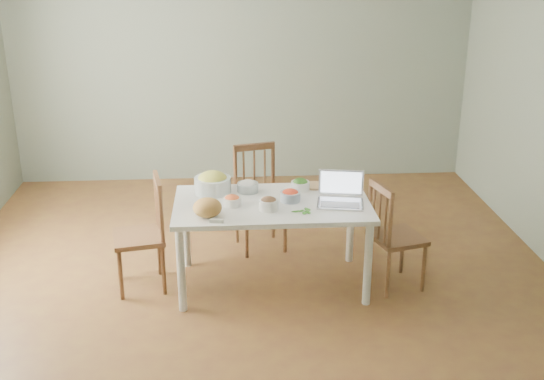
{
  "coord_description": "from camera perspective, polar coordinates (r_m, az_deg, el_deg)",
  "views": [
    {
      "loc": [
        -0.17,
        -4.78,
        2.59
      ],
      "look_at": [
        0.15,
        -0.06,
        0.8
      ],
      "focal_mm": 44.11,
      "sensor_mm": 36.0,
      "label": 1
    }
  ],
  "objects": [
    {
      "name": "butter_stick",
      "position": [
        4.75,
        -4.77,
        -2.63
      ],
      "size": [
        0.1,
        0.04,
        0.03
      ],
      "primitive_type": "cube",
      "rotation": [
        0.0,
        0.0,
        -0.11
      ],
      "color": "silver",
      "rests_on": "dining_table"
    },
    {
      "name": "wall_back",
      "position": [
        7.39,
        -2.6,
        11.03
      ],
      "size": [
        5.0,
        0.0,
        2.7
      ],
      "primitive_type": "cube",
      "color": "slate",
      "rests_on": "ground"
    },
    {
      "name": "bowl_redpep",
      "position": [
        5.11,
        1.57,
        -0.45
      ],
      "size": [
        0.2,
        0.2,
        0.09
      ],
      "primitive_type": null,
      "rotation": [
        0.0,
        0.0,
        -0.35
      ],
      "color": "#CA4429",
      "rests_on": "dining_table"
    },
    {
      "name": "bread_boule",
      "position": [
        4.84,
        -5.54,
        -1.5
      ],
      "size": [
        0.25,
        0.25,
        0.14
      ],
      "primitive_type": "ellipsoid",
      "rotation": [
        0.0,
        0.0,
        -0.21
      ],
      "color": "tan",
      "rests_on": "dining_table"
    },
    {
      "name": "basil_bunch",
      "position": [
        4.93,
        2.52,
        -1.75
      ],
      "size": [
        0.17,
        0.17,
        0.02
      ],
      "primitive_type": null,
      "color": "#1D5215",
      "rests_on": "dining_table"
    },
    {
      "name": "bowl_broccoli",
      "position": [
        5.33,
        2.43,
        0.48
      ],
      "size": [
        0.19,
        0.19,
        0.09
      ],
      "primitive_type": null,
      "rotation": [
        0.0,
        0.0,
        0.38
      ],
      "color": "#143612",
      "rests_on": "dining_table"
    },
    {
      "name": "bowl_squash",
      "position": [
        5.29,
        -5.09,
        0.65
      ],
      "size": [
        0.3,
        0.3,
        0.17
      ],
      "primitive_type": null,
      "rotation": [
        0.0,
        0.0,
        0.04
      ],
      "color": "#D2C755",
      "rests_on": "dining_table"
    },
    {
      "name": "bowl_mushroom",
      "position": [
        4.95,
        -0.3,
        -1.15
      ],
      "size": [
        0.19,
        0.19,
        0.1
      ],
      "primitive_type": null,
      "rotation": [
        0.0,
        0.0,
        0.43
      ],
      "color": "black",
      "rests_on": "dining_table"
    },
    {
      "name": "bowl_onion",
      "position": [
        5.3,
        -2.08,
        0.34
      ],
      "size": [
        0.22,
        0.22,
        0.09
      ],
      "primitive_type": null,
      "rotation": [
        0.0,
        0.0,
        -0.37
      ],
      "color": "silver",
      "rests_on": "dining_table"
    },
    {
      "name": "dining_table",
      "position": [
        5.24,
        0.0,
        -4.61
      ],
      "size": [
        1.49,
        0.84,
        0.7
      ],
      "primitive_type": null,
      "color": "white",
      "rests_on": "floor"
    },
    {
      "name": "bowl_carrot",
      "position": [
        5.04,
        -3.43,
        -0.88
      ],
      "size": [
        0.18,
        0.18,
        0.08
      ],
      "primitive_type": null,
      "rotation": [
        0.0,
        0.0,
        -0.37
      ],
      "color": "orange",
      "rests_on": "dining_table"
    },
    {
      "name": "chair_left",
      "position": [
        5.26,
        -11.34,
        -3.74
      ],
      "size": [
        0.45,
        0.46,
        0.9
      ],
      "primitive_type": null,
      "rotation": [
        0.0,
        0.0,
        -1.38
      ],
      "color": "#472F18",
      "rests_on": "floor"
    },
    {
      "name": "chair_far",
      "position": [
        5.82,
        -1.01,
        -0.81
      ],
      "size": [
        0.49,
        0.47,
        0.91
      ],
      "primitive_type": null,
      "rotation": [
        0.0,
        0.0,
        0.25
      ],
      "color": "#472F18",
      "rests_on": "floor"
    },
    {
      "name": "chair_right",
      "position": [
        5.28,
        10.64,
        -3.78
      ],
      "size": [
        0.46,
        0.47,
        0.87
      ],
      "primitive_type": null,
      "rotation": [
        0.0,
        0.0,
        1.84
      ],
      "color": "#472F18",
      "rests_on": "floor"
    },
    {
      "name": "laptop",
      "position": [
        5.03,
        5.89,
        -0.02
      ],
      "size": [
        0.39,
        0.36,
        0.24
      ],
      "primitive_type": null,
      "rotation": [
        0.0,
        0.0,
        -0.18
      ],
      "color": "silver",
      "rests_on": "dining_table"
    },
    {
      "name": "wall_front",
      "position": [
        2.6,
        0.29,
        -7.75
      ],
      "size": [
        5.0,
        0.0,
        2.7
      ],
      "primitive_type": "cube",
      "color": "slate",
      "rests_on": "ground"
    },
    {
      "name": "floor",
      "position": [
        5.44,
        -1.68,
        -7.72
      ],
      "size": [
        5.0,
        5.0,
        0.0
      ],
      "primitive_type": "cube",
      "color": "#57321F",
      "rests_on": "ground"
    },
    {
      "name": "flatbread",
      "position": [
        5.42,
        3.63,
        0.37
      ],
      "size": [
        0.24,
        0.24,
        0.02
      ],
      "primitive_type": "cylinder",
      "rotation": [
        0.0,
        0.0,
        0.43
      ],
      "color": "beige",
      "rests_on": "dining_table"
    }
  ]
}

